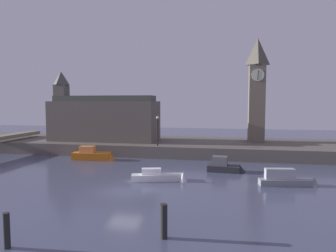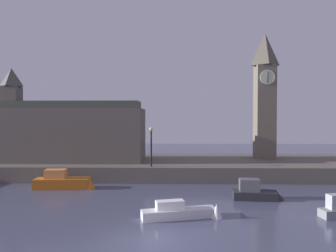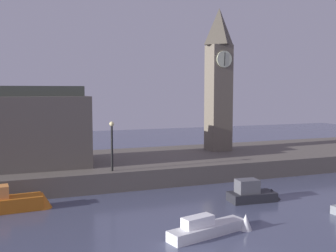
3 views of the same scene
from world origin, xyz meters
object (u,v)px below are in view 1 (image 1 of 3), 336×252
Objects in this scene: boat_cruiser_grey at (289,180)px; boat_ferry_white at (162,177)px; clock_tower at (257,88)px; mooring_post_left at (7,231)px; boat_patrol_orange at (95,155)px; mooring_post_right at (164,221)px; boat_barge_dark at (227,167)px; parliament_hall at (102,118)px; streetlamp at (158,127)px.

boat_cruiser_grey reaches higher than boat_ferry_white.
boat_cruiser_grey is 10.78m from boat_ferry_white.
clock_tower reaches higher than mooring_post_left.
boat_patrol_orange is at bearing 159.59° from boat_cruiser_grey.
mooring_post_right reaches higher than boat_barge_dark.
boat_barge_dark is at bearing 40.30° from boat_ferry_white.
parliament_hall is at bearing -173.52° from clock_tower.
boat_barge_dark is (8.56, -6.30, -3.34)m from streetlamp.
boat_patrol_orange reaches higher than boat_barge_dark.
mooring_post_right is at bearing 19.01° from mooring_post_left.
parliament_hall is at bearing 155.09° from streetlamp.
boat_barge_dark is (3.17, 16.03, -0.39)m from mooring_post_right.
mooring_post_left is at bearing -114.39° from clock_tower.
clock_tower reaches higher than mooring_post_right.
boat_barge_dark is at bearing -30.79° from parliament_hall.
clock_tower is 21.90m from boat_ferry_white.
mooring_post_left is at bearing -94.06° from streetlamp.
boat_patrol_orange is at bearing 140.80° from boat_ferry_white.
mooring_post_left is 0.44× the size of boat_barge_dark.
clock_tower is at bearing 28.12° from streetlamp.
clock_tower is 3.58× the size of boat_barge_dark.
boat_cruiser_grey is 22.25m from boat_patrol_orange.
boat_cruiser_grey is at bearing 54.65° from mooring_post_right.
parliament_hall reaches higher than boat_patrol_orange.
clock_tower reaches higher than boat_patrol_orange.
mooring_post_right reaches higher than boat_patrol_orange.
boat_barge_dark is (10.32, 18.49, -0.36)m from mooring_post_left.
boat_ferry_white is at bearing -51.78° from parliament_hall.
boat_cruiser_grey is (22.81, -14.83, -4.17)m from parliament_hall.
mooring_post_left is 20.98m from boat_cruiser_grey.
boat_patrol_orange is at bearing -158.35° from streetlamp.
mooring_post_left is at bearing -160.99° from mooring_post_right.
boat_barge_dark is at bearing -12.41° from boat_patrol_orange.
mooring_post_right is at bearing -125.35° from boat_cruiser_grey.
boat_patrol_orange is (-10.09, 8.23, 0.20)m from boat_ferry_white.
boat_ferry_white is (12.05, -15.30, -4.29)m from parliament_hall.
mooring_post_left is at bearing -76.19° from boat_patrol_orange.
boat_ferry_white is (2.94, -11.07, -3.48)m from streetlamp.
clock_tower is 2.72× the size of boat_ferry_white.
streetlamp is 23.15m from mooring_post_right.
parliament_hall is 20.99m from boat_barge_dark.
parliament_hall is 10.08m from streetlamp.
boat_patrol_orange is at bearing 122.76° from mooring_post_right.
clock_tower is at bearing 65.61° from mooring_post_left.
boat_barge_dark is (-3.95, -12.99, -8.38)m from clock_tower.
streetlamp reaches higher than mooring_post_left.
mooring_post_left is 21.17m from boat_barge_dark.
boat_patrol_orange is (-20.85, 7.76, 0.08)m from boat_cruiser_grey.
parliament_hall is at bearing 105.50° from boat_patrol_orange.
boat_ferry_white is at bearing -39.20° from boat_patrol_orange.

